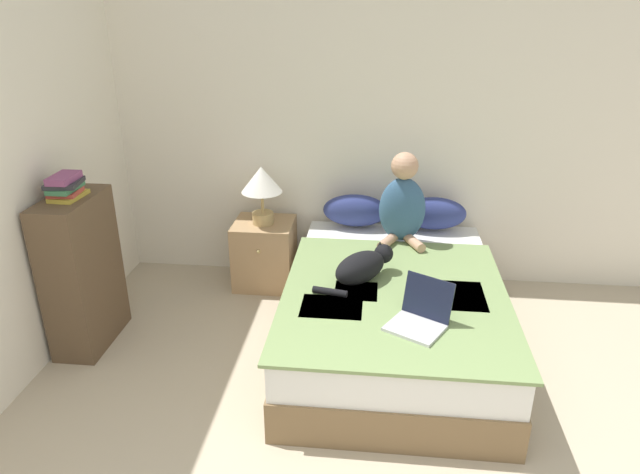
# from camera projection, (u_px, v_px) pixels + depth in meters

# --- Properties ---
(wall_back) EXTENTS (5.04, 0.05, 2.55)m
(wall_back) POSITION_uv_depth(u_px,v_px,m) (371.00, 125.00, 4.42)
(wall_back) COLOR silver
(wall_back) RESTS_ON ground_plane
(bed) EXTENTS (1.39, 2.04, 0.51)m
(bed) POSITION_uv_depth(u_px,v_px,m) (393.00, 313.00, 3.81)
(bed) COLOR brown
(bed) RESTS_ON ground_plane
(pillow_near) EXTENTS (0.51, 0.20, 0.26)m
(pillow_near) POSITION_uv_depth(u_px,v_px,m) (355.00, 210.00, 4.50)
(pillow_near) COLOR navy
(pillow_near) RESTS_ON bed
(pillow_far) EXTENTS (0.51, 0.20, 0.26)m
(pillow_far) POSITION_uv_depth(u_px,v_px,m) (433.00, 213.00, 4.44)
(pillow_far) COLOR navy
(pillow_far) RESTS_ON bed
(person_sitting) EXTENTS (0.35, 0.34, 0.67)m
(person_sitting) POSITION_uv_depth(u_px,v_px,m) (403.00, 203.00, 4.18)
(person_sitting) COLOR #33567A
(person_sitting) RESTS_ON bed
(cat_tabby) EXTENTS (0.50, 0.47, 0.20)m
(cat_tabby) POSITION_uv_depth(u_px,v_px,m) (363.00, 266.00, 3.65)
(cat_tabby) COLOR black
(cat_tabby) RESTS_ON bed
(laptop_open) EXTENTS (0.40, 0.40, 0.25)m
(laptop_open) POSITION_uv_depth(u_px,v_px,m) (420.00, 317.00, 3.17)
(laptop_open) COLOR #B7B7BC
(laptop_open) RESTS_ON bed
(nightstand) EXTENTS (0.47, 0.45, 0.54)m
(nightstand) POSITION_uv_depth(u_px,v_px,m) (265.00, 253.00, 4.63)
(nightstand) COLOR tan
(nightstand) RESTS_ON ground_plane
(table_lamp) EXTENTS (0.32, 0.32, 0.46)m
(table_lamp) POSITION_uv_depth(u_px,v_px,m) (262.00, 184.00, 4.38)
(table_lamp) COLOR tan
(table_lamp) RESTS_ON nightstand
(bookshelf) EXTENTS (0.29, 0.59, 1.04)m
(bookshelf) POSITION_uv_depth(u_px,v_px,m) (82.00, 272.00, 3.76)
(bookshelf) COLOR brown
(bookshelf) RESTS_ON ground_plane
(book_stack_top) EXTENTS (0.22, 0.25, 0.15)m
(book_stack_top) POSITION_uv_depth(u_px,v_px,m) (65.00, 187.00, 3.52)
(book_stack_top) COLOR gold
(book_stack_top) RESTS_ON bookshelf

